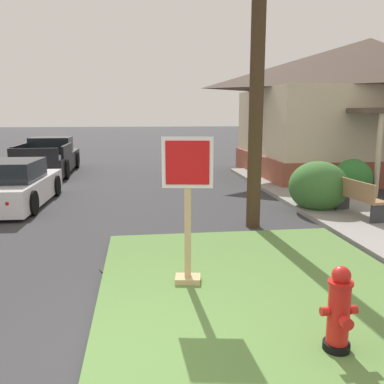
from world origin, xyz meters
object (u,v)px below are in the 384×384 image
parked_sedan_white (12,186)px  stop_sign (188,215)px  fire_hydrant (339,311)px  street_bench (358,196)px  manhole_cover (121,267)px  pickup_truck_black (49,159)px

parked_sedan_white → stop_sign: bearing=-55.6°
fire_hydrant → street_bench: 5.98m
stop_sign → parked_sedan_white: bearing=124.4°
stop_sign → parked_sedan_white: size_ratio=0.51×
parked_sedan_white → manhole_cover: bearing=-58.5°
manhole_cover → street_bench: (5.35, 2.33, 0.58)m
stop_sign → manhole_cover: stop_sign is taller
parked_sedan_white → street_bench: (8.46, -2.75, 0.04)m
stop_sign → street_bench: size_ratio=1.35×
fire_hydrant → stop_sign: bearing=124.5°
pickup_truck_black → manhole_cover: bearing=-73.2°
manhole_cover → street_bench: street_bench is taller
fire_hydrant → pickup_truck_black: pickup_truck_black is taller
pickup_truck_black → street_bench: bearing=-45.9°
stop_sign → street_bench: 5.45m
pickup_truck_black → stop_sign: bearing=-70.3°
stop_sign → pickup_truck_black: (-4.41, 12.28, -0.46)m
parked_sedan_white → pickup_truck_black: size_ratio=0.75×
manhole_cover → pickup_truck_black: (-3.43, 11.38, 0.61)m
stop_sign → pickup_truck_black: size_ratio=0.38×
fire_hydrant → parked_sedan_white: 9.56m
fire_hydrant → street_bench: fire_hydrant is taller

